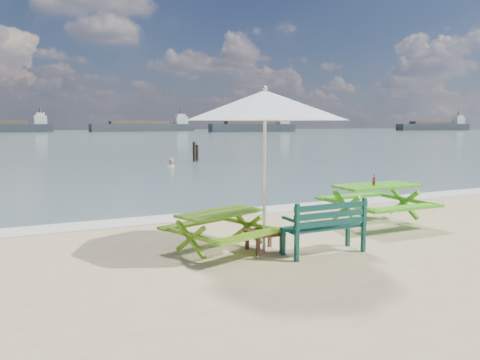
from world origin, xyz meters
name	(u,v)px	position (x,y,z in m)	size (l,w,h in m)	color
sea	(46,136)	(0.00, 85.00, 0.00)	(300.00, 300.00, 0.00)	slate
foam_strip	(224,213)	(0.00, 4.60, 0.01)	(22.00, 0.90, 0.01)	silver
picnic_table_left	(220,233)	(-1.39, 1.54, 0.33)	(1.87, 1.98, 0.69)	#619C17
picnic_table_right	(376,205)	(2.45, 2.14, 0.41)	(1.79, 1.99, 0.85)	#46AB19
park_bench	(324,237)	(0.12, 0.75, 0.27)	(1.42, 0.50, 0.87)	#0E3C32
side_table	(264,241)	(-0.71, 1.28, 0.18)	(0.56, 0.56, 0.35)	brown
patio_umbrella	(265,105)	(-0.71, 1.28, 2.42)	(2.78, 2.78, 2.67)	silver
beer_bottle	(374,182)	(2.30, 2.07, 0.93)	(0.06, 0.06, 0.24)	#935215
swimmer	(171,174)	(2.46, 17.07, -0.39)	(0.70, 0.58, 1.65)	tan
mooring_pilings	(195,154)	(4.79, 19.86, 0.42)	(0.57, 0.77, 1.32)	black
cargo_ships	(225,127)	(48.98, 117.56, 1.18)	(154.30, 27.09, 4.40)	#33373D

